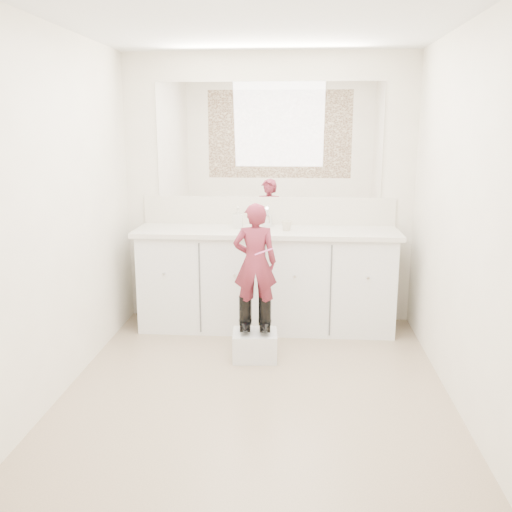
{
  "coord_description": "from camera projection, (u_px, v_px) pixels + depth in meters",
  "views": [
    {
      "loc": [
        0.26,
        -3.64,
        1.77
      ],
      "look_at": [
        -0.05,
        0.57,
        0.8
      ],
      "focal_mm": 40.0,
      "sensor_mm": 36.0,
      "label": 1
    }
  ],
  "objects": [
    {
      "name": "mirror",
      "position": [
        269.0,
        141.0,
        5.03
      ],
      "size": [
        2.0,
        0.02,
        1.0
      ],
      "primitive_type": "cube",
      "color": "white",
      "rests_on": "wall_back"
    },
    {
      "name": "dot_panel",
      "position": [
        228.0,
        157.0,
        2.14
      ],
      "size": [
        2.0,
        0.01,
        1.2
      ],
      "primitive_type": "cube",
      "color": "#472819",
      "rests_on": "wall_front"
    },
    {
      "name": "ceiling",
      "position": [
        257.0,
        18.0,
        3.42
      ],
      "size": [
        3.0,
        3.0,
        0.0
      ],
      "primitive_type": "plane",
      "rotation": [
        3.14,
        0.0,
        0.0
      ],
      "color": "white",
      "rests_on": "wall_back"
    },
    {
      "name": "cup",
      "position": [
        287.0,
        226.0,
        4.87
      ],
      "size": [
        0.1,
        0.1,
        0.09
      ],
      "primitive_type": "imported",
      "rotation": [
        0.0,
        0.0,
        -0.03
      ],
      "color": "beige",
      "rests_on": "countertop"
    },
    {
      "name": "wall_right",
      "position": [
        462.0,
        218.0,
        3.59
      ],
      "size": [
        0.0,
        3.0,
        3.0
      ],
      "primitive_type": "plane",
      "rotation": [
        1.57,
        0.0,
        -1.57
      ],
      "color": "beige",
      "rests_on": "floor"
    },
    {
      "name": "backsplash",
      "position": [
        268.0,
        211.0,
        5.17
      ],
      "size": [
        2.28,
        0.03,
        0.25
      ],
      "primitive_type": "cube",
      "color": "beige",
      "rests_on": "countertop"
    },
    {
      "name": "step_stool",
      "position": [
        255.0,
        345.0,
        4.41
      ],
      "size": [
        0.36,
        0.3,
        0.22
      ],
      "primitive_type": "cube",
      "rotation": [
        0.0,
        0.0,
        0.07
      ],
      "color": "silver",
      "rests_on": "floor"
    },
    {
      "name": "boot_left",
      "position": [
        245.0,
        314.0,
        4.38
      ],
      "size": [
        0.12,
        0.19,
        0.28
      ],
      "primitive_type": null,
      "rotation": [
        0.0,
        0.0,
        0.07
      ],
      "color": "black",
      "rests_on": "step_stool"
    },
    {
      "name": "toothbrush",
      "position": [
        264.0,
        252.0,
        4.18
      ],
      "size": [
        0.14,
        0.02,
        0.06
      ],
      "primitive_type": "cylinder",
      "rotation": [
        0.0,
        1.22,
        0.07
      ],
      "color": "pink",
      "rests_on": "toddler"
    },
    {
      "name": "wall_back",
      "position": [
        269.0,
        190.0,
        5.14
      ],
      "size": [
        2.6,
        0.0,
        2.6
      ],
      "primitive_type": "plane",
      "rotation": [
        1.57,
        0.0,
        0.0
      ],
      "color": "beige",
      "rests_on": "floor"
    },
    {
      "name": "wall_front",
      "position": [
        229.0,
        274.0,
        2.23
      ],
      "size": [
        2.6,
        0.0,
        2.6
      ],
      "primitive_type": "plane",
      "rotation": [
        -1.57,
        0.0,
        0.0
      ],
      "color": "beige",
      "rests_on": "floor"
    },
    {
      "name": "faucet",
      "position": [
        268.0,
        221.0,
        5.08
      ],
      "size": [
        0.08,
        0.08,
        0.1
      ],
      "primitive_type": "cylinder",
      "color": "silver",
      "rests_on": "countertop"
    },
    {
      "name": "soap_bottle",
      "position": [
        238.0,
        218.0,
        4.97
      ],
      "size": [
        0.08,
        0.09,
        0.19
      ],
      "primitive_type": "imported",
      "rotation": [
        0.0,
        0.0,
        -0.01
      ],
      "color": "beige",
      "rests_on": "countertop"
    },
    {
      "name": "boot_right",
      "position": [
        265.0,
        314.0,
        4.37
      ],
      "size": [
        0.12,
        0.19,
        0.28
      ],
      "primitive_type": null,
      "rotation": [
        0.0,
        0.0,
        0.07
      ],
      "color": "black",
      "rests_on": "step_stool"
    },
    {
      "name": "wall_left",
      "position": [
        61.0,
        213.0,
        3.78
      ],
      "size": [
        0.0,
        3.0,
        3.0
      ],
      "primitive_type": "plane",
      "rotation": [
        1.57,
        0.0,
        1.57
      ],
      "color": "beige",
      "rests_on": "floor"
    },
    {
      "name": "countertop",
      "position": [
        267.0,
        232.0,
        4.93
      ],
      "size": [
        2.28,
        0.58,
        0.04
      ],
      "primitive_type": "cube",
      "color": "beige",
      "rests_on": "vanity_cabinet"
    },
    {
      "name": "vanity_cabinet",
      "position": [
        266.0,
        281.0,
        5.05
      ],
      "size": [
        2.2,
        0.55,
        0.85
      ],
      "primitive_type": "cube",
      "color": "silver",
      "rests_on": "floor"
    },
    {
      "name": "toddler",
      "position": [
        255.0,
        262.0,
        4.28
      ],
      "size": [
        0.34,
        0.24,
        0.9
      ],
      "primitive_type": "imported",
      "rotation": [
        0.0,
        0.0,
        3.21
      ],
      "color": "#AE354C",
      "rests_on": "step_stool"
    },
    {
      "name": "floor",
      "position": [
        256.0,
        387.0,
        3.95
      ],
      "size": [
        3.0,
        3.0,
        0.0
      ],
      "primitive_type": "plane",
      "color": "#817054",
      "rests_on": "ground"
    }
  ]
}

